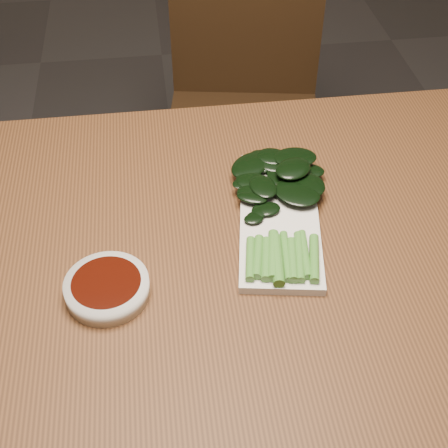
{
  "coord_description": "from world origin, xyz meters",
  "views": [
    {
      "loc": [
        -0.06,
        -0.66,
        1.45
      ],
      "look_at": [
        0.04,
        0.05,
        0.76
      ],
      "focal_mm": 50.0,
      "sensor_mm": 36.0,
      "label": 1
    }
  ],
  "objects_px": {
    "chair_far": "(244,101)",
    "gai_lan": "(277,196)",
    "serving_plate": "(279,218)",
    "table": "(205,282)",
    "sauce_bowl": "(107,288)"
  },
  "relations": [
    {
      "from": "chair_far",
      "to": "gai_lan",
      "type": "bearing_deg",
      "value": -85.44
    },
    {
      "from": "sauce_bowl",
      "to": "chair_far",
      "type": "bearing_deg",
      "value": 68.84
    },
    {
      "from": "chair_far",
      "to": "gai_lan",
      "type": "relative_size",
      "value": 2.73
    },
    {
      "from": "table",
      "to": "gai_lan",
      "type": "bearing_deg",
      "value": 33.14
    },
    {
      "from": "serving_plate",
      "to": "gai_lan",
      "type": "xyz_separation_m",
      "value": [
        0.0,
        0.03,
        0.02
      ]
    },
    {
      "from": "gai_lan",
      "to": "serving_plate",
      "type": "bearing_deg",
      "value": -93.76
    },
    {
      "from": "sauce_bowl",
      "to": "serving_plate",
      "type": "height_order",
      "value": "sauce_bowl"
    },
    {
      "from": "chair_far",
      "to": "serving_plate",
      "type": "bearing_deg",
      "value": -85.38
    },
    {
      "from": "table",
      "to": "chair_far",
      "type": "bearing_deg",
      "value": 76.51
    },
    {
      "from": "sauce_bowl",
      "to": "serving_plate",
      "type": "relative_size",
      "value": 0.37
    },
    {
      "from": "chair_far",
      "to": "gai_lan",
      "type": "distance_m",
      "value": 0.79
    },
    {
      "from": "table",
      "to": "chair_far",
      "type": "xyz_separation_m",
      "value": [
        0.2,
        0.81,
        -0.19
      ]
    },
    {
      "from": "table",
      "to": "sauce_bowl",
      "type": "relative_size",
      "value": 11.54
    },
    {
      "from": "table",
      "to": "gai_lan",
      "type": "distance_m",
      "value": 0.18
    },
    {
      "from": "sauce_bowl",
      "to": "serving_plate",
      "type": "bearing_deg",
      "value": 23.38
    }
  ]
}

